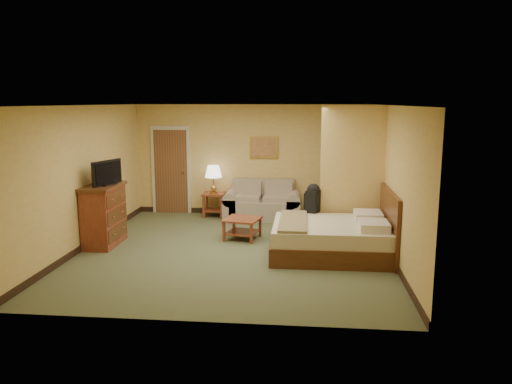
# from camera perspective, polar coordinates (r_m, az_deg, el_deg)

# --- Properties ---
(floor) EXTENTS (6.00, 6.00, 0.00)m
(floor) POSITION_cam_1_polar(r_m,az_deg,el_deg) (9.13, -2.48, -6.67)
(floor) COLOR #535939
(floor) RESTS_ON ground
(ceiling) EXTENTS (6.00, 6.00, 0.00)m
(ceiling) POSITION_cam_1_polar(r_m,az_deg,el_deg) (8.73, -2.61, 9.87)
(ceiling) COLOR white
(ceiling) RESTS_ON back_wall
(back_wall) EXTENTS (5.50, 0.02, 2.60)m
(back_wall) POSITION_cam_1_polar(r_m,az_deg,el_deg) (11.79, -0.48, 3.67)
(back_wall) COLOR #DAB25D
(back_wall) RESTS_ON floor
(left_wall) EXTENTS (0.02, 6.00, 2.60)m
(left_wall) POSITION_cam_1_polar(r_m,az_deg,el_deg) (9.62, -18.98, 1.59)
(left_wall) COLOR #DAB25D
(left_wall) RESTS_ON floor
(right_wall) EXTENTS (0.02, 6.00, 2.60)m
(right_wall) POSITION_cam_1_polar(r_m,az_deg,el_deg) (8.88, 15.31, 1.10)
(right_wall) COLOR #DAB25D
(right_wall) RESTS_ON floor
(partition) EXTENTS (1.20, 0.15, 2.60)m
(partition) POSITION_cam_1_polar(r_m,az_deg,el_deg) (9.71, 10.92, 2.04)
(partition) COLOR #DAB25D
(partition) RESTS_ON floor
(door) EXTENTS (0.94, 0.16, 2.10)m
(door) POSITION_cam_1_polar(r_m,az_deg,el_deg) (12.15, -9.68, 2.45)
(door) COLOR beige
(door) RESTS_ON floor
(baseboard) EXTENTS (5.50, 0.02, 0.12)m
(baseboard) POSITION_cam_1_polar(r_m,az_deg,el_deg) (11.99, -0.47, -2.24)
(baseboard) COLOR black
(baseboard) RESTS_ON floor
(loveseat) EXTENTS (1.75, 0.81, 0.89)m
(loveseat) POSITION_cam_1_polar(r_m,az_deg,el_deg) (11.51, 0.74, -1.61)
(loveseat) COLOR tan
(loveseat) RESTS_ON floor
(side_table) EXTENTS (0.51, 0.51, 0.56)m
(side_table) POSITION_cam_1_polar(r_m,az_deg,el_deg) (11.72, -4.84, -1.03)
(side_table) COLOR maroon
(side_table) RESTS_ON floor
(table_lamp) EXTENTS (0.39, 0.39, 0.64)m
(table_lamp) POSITION_cam_1_polar(r_m,az_deg,el_deg) (11.60, -4.89, 2.26)
(table_lamp) COLOR #AF8840
(table_lamp) RESTS_ON side_table
(coffee_table) EXTENTS (0.78, 0.78, 0.42)m
(coffee_table) POSITION_cam_1_polar(r_m,az_deg,el_deg) (9.78, -1.57, -3.69)
(coffee_table) COLOR maroon
(coffee_table) RESTS_ON floor
(wall_picture) EXTENTS (0.67, 0.04, 0.52)m
(wall_picture) POSITION_cam_1_polar(r_m,az_deg,el_deg) (11.71, 0.92, 5.09)
(wall_picture) COLOR #B78E3F
(wall_picture) RESTS_ON back_wall
(dresser) EXTENTS (0.56, 1.07, 1.15)m
(dresser) POSITION_cam_1_polar(r_m,az_deg,el_deg) (9.74, -16.98, -2.51)
(dresser) COLOR maroon
(dresser) RESTS_ON floor
(tv) EXTENTS (0.29, 0.73, 0.46)m
(tv) POSITION_cam_1_polar(r_m,az_deg,el_deg) (9.57, -16.68, 2.05)
(tv) COLOR black
(tv) RESTS_ON dresser
(bed) EXTENTS (2.12, 1.80, 1.16)m
(bed) POSITION_cam_1_polar(r_m,az_deg,el_deg) (8.88, 9.14, -5.16)
(bed) COLOR #492311
(bed) RESTS_ON floor
(backpack) EXTENTS (0.32, 0.37, 0.55)m
(backpack) POSITION_cam_1_polar(r_m,az_deg,el_deg) (9.60, 6.57, -0.59)
(backpack) COLOR black
(backpack) RESTS_ON bed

